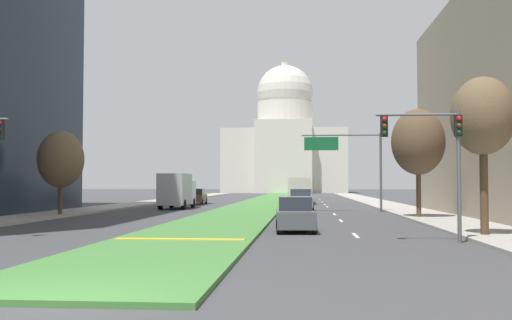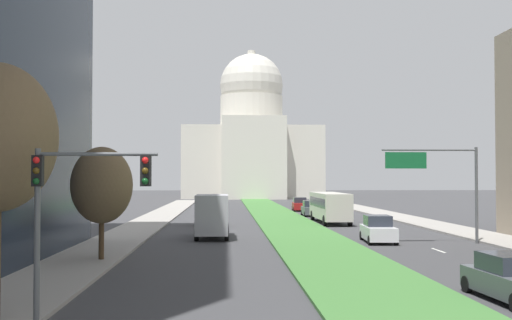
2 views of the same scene
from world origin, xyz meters
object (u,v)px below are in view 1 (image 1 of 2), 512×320
(sedan_midblock, at_px, (301,201))
(sedan_far_horizon, at_px, (298,194))
(capitol_building, at_px, (285,144))
(sedan_distant, at_px, (196,197))
(city_bus, at_px, (300,188))
(sedan_lead_stopped, at_px, (295,215))
(box_truck_delivery, at_px, (177,190))
(traffic_light_near_right, at_px, (437,146))
(street_tree_right_near, at_px, (483,117))
(street_tree_right_mid, at_px, (418,142))
(sedan_very_far, at_px, (299,193))
(overhead_guide_sign, at_px, (350,155))
(street_tree_left_mid, at_px, (61,159))

(sedan_midblock, xyz_separation_m, sedan_far_horizon, (-0.57, 29.83, -0.02))
(sedan_far_horizon, bearing_deg, capitol_building, 93.27)
(sedan_distant, bearing_deg, city_bus, 14.10)
(sedan_lead_stopped, xyz_separation_m, box_truck_delivery, (-11.19, 24.02, 0.89))
(box_truck_delivery, bearing_deg, traffic_light_near_right, -59.96)
(city_bus, bearing_deg, sedan_lead_stopped, -90.00)
(sedan_lead_stopped, height_order, city_bus, city_bus)
(capitol_building, relative_size, city_bus, 3.07)
(traffic_light_near_right, relative_size, sedan_distant, 1.12)
(capitol_building, xyz_separation_m, street_tree_right_near, (12.48, -123.51, -7.24))
(sedan_lead_stopped, distance_m, sedan_far_horizon, 50.31)
(street_tree_right_mid, distance_m, sedan_very_far, 52.16)
(sedan_very_far, bearing_deg, overhead_guide_sign, -83.87)
(street_tree_left_mid, bearing_deg, sedan_lead_stopped, -33.95)
(street_tree_right_near, distance_m, sedan_very_far, 65.29)
(street_tree_left_mid, bearing_deg, sedan_very_far, 71.93)
(sedan_midblock, bearing_deg, street_tree_left_mid, -151.46)
(capitol_building, bearing_deg, sedan_distant, -94.96)
(street_tree_right_near, bearing_deg, sedan_distant, 116.75)
(capitol_building, xyz_separation_m, sedan_far_horizon, (4.01, -70.22, -11.57))
(sedan_midblock, bearing_deg, city_bus, 90.68)
(street_tree_left_mid, relative_size, sedan_lead_stopped, 1.29)
(overhead_guide_sign, bearing_deg, street_tree_left_mid, -158.59)
(sedan_lead_stopped, bearing_deg, box_truck_delivery, 114.98)
(street_tree_right_mid, distance_m, sedan_midblock, 13.45)
(sedan_very_far, bearing_deg, traffic_light_near_right, -84.89)
(sedan_distant, distance_m, sedan_very_far, 27.78)
(sedan_far_horizon, bearing_deg, city_bus, -88.18)
(sedan_very_far, bearing_deg, box_truck_delivery, -106.16)
(street_tree_right_near, xyz_separation_m, street_tree_right_mid, (-0.17, 13.27, -0.13))
(capitol_building, bearing_deg, street_tree_right_near, -84.23)
(capitol_building, relative_size, box_truck_delivery, 5.27)
(box_truck_delivery, bearing_deg, sedan_midblock, -17.27)
(street_tree_right_near, bearing_deg, sedan_lead_stopped, 159.86)
(traffic_light_near_right, xyz_separation_m, sedan_midblock, (-5.45, 25.62, -2.94))
(street_tree_left_mid, distance_m, street_tree_right_mid, 24.71)
(sedan_far_horizon, distance_m, box_truck_delivery, 28.45)
(capitol_building, xyz_separation_m, street_tree_right_mid, (12.31, -110.24, -7.36))
(street_tree_right_mid, xyz_separation_m, sedan_midblock, (-7.72, 10.18, -4.18))
(street_tree_right_mid, bearing_deg, sedan_very_far, 99.12)
(street_tree_right_mid, xyz_separation_m, sedan_distant, (-19.62, 25.99, -4.23))
(sedan_lead_stopped, relative_size, sedan_midblock, 1.02)
(capitol_building, relative_size, street_tree_right_mid, 4.66)
(capitol_building, relative_size, sedan_lead_stopped, 7.21)
(capitol_building, bearing_deg, city_bus, -86.93)
(street_tree_left_mid, xyz_separation_m, sedan_lead_stopped, (16.72, -11.26, -3.24))
(capitol_building, bearing_deg, overhead_guide_sign, -85.14)
(capitol_building, height_order, street_tree_right_near, capitol_building)
(capitol_building, bearing_deg, sedan_midblock, -87.38)
(sedan_midblock, height_order, box_truck_delivery, box_truck_delivery)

